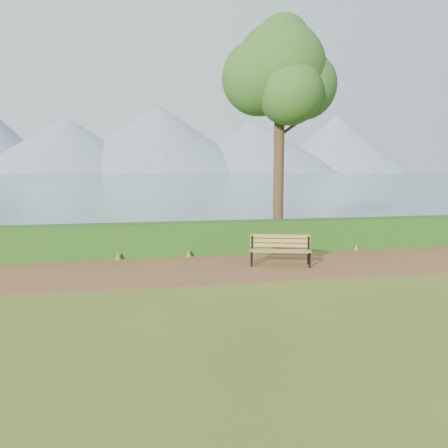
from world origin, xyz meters
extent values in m
plane|color=#465A19|center=(0.00, 0.00, 0.00)|extent=(140.00, 140.00, 0.00)
cube|color=brown|center=(0.00, 0.30, 0.01)|extent=(40.00, 3.40, 0.01)
cube|color=#194112|center=(0.00, 2.60, 0.50)|extent=(32.00, 0.85, 1.00)
cube|color=slate|center=(0.00, 260.00, 0.01)|extent=(700.00, 510.00, 0.00)
cone|color=gray|center=(-60.00, 395.00, 24.00)|extent=(160.00, 160.00, 48.00)
cone|color=gray|center=(20.00, 405.00, 31.00)|extent=(190.00, 190.00, 62.00)
cone|color=gray|center=(110.00, 400.00, 25.00)|extent=(170.00, 170.00, 50.00)
cone|color=gray|center=(200.00, 410.00, 29.00)|extent=(150.00, 150.00, 58.00)
cone|color=gray|center=(-10.00, 430.00, 17.50)|extent=(120.00, 120.00, 35.00)
cone|color=gray|center=(150.00, 425.00, 20.00)|extent=(130.00, 130.00, 40.00)
cube|color=black|center=(0.43, 0.35, 0.21)|extent=(0.06, 0.07, 0.42)
cube|color=black|center=(0.55, 0.74, 0.40)|extent=(0.06, 0.07, 0.81)
cube|color=black|center=(0.49, 0.54, 0.39)|extent=(0.18, 0.48, 0.05)
cube|color=black|center=(1.94, -0.11, 0.21)|extent=(0.06, 0.07, 0.42)
cube|color=black|center=(2.06, 0.29, 0.40)|extent=(0.06, 0.07, 0.81)
cube|color=black|center=(2.00, 0.09, 0.39)|extent=(0.18, 0.48, 0.05)
cube|color=#AE7443|center=(1.20, 0.15, 0.42)|extent=(1.65, 0.57, 0.03)
cube|color=#AE7443|center=(1.23, 0.26, 0.42)|extent=(1.65, 0.57, 0.03)
cube|color=#AE7443|center=(1.26, 0.38, 0.42)|extent=(1.65, 0.57, 0.03)
cube|color=#AE7443|center=(1.30, 0.49, 0.42)|extent=(1.65, 0.57, 0.03)
cube|color=#AE7443|center=(1.31, 0.54, 0.54)|extent=(1.63, 0.52, 0.10)
cube|color=#AE7443|center=(1.31, 0.54, 0.67)|extent=(1.63, 0.52, 0.10)
cube|color=#AE7443|center=(1.31, 0.54, 0.80)|extent=(1.63, 0.52, 0.10)
cylinder|color=#3C2518|center=(2.55, 4.44, 3.43)|extent=(0.38, 0.38, 6.85)
sphere|color=#224B19|center=(2.55, 4.44, 6.28)|extent=(3.24, 3.24, 3.24)
sphere|color=#224B19|center=(3.45, 4.51, 5.71)|extent=(2.47, 2.47, 2.47)
sphere|color=#224B19|center=(1.77, 4.45, 5.90)|extent=(2.67, 2.67, 2.67)
sphere|color=#224B19|center=(2.67, 3.73, 5.33)|extent=(2.28, 2.28, 2.28)
sphere|color=#224B19|center=(2.32, 5.09, 6.76)|extent=(2.09, 2.09, 2.09)
sphere|color=#224B19|center=(2.67, 4.51, 7.23)|extent=(1.90, 1.90, 1.90)
cylinder|color=#3C2518|center=(2.98, 4.44, 4.19)|extent=(1.00, 0.11, 0.75)
cylinder|color=#3C2518|center=(2.17, 4.54, 4.66)|extent=(0.78, 0.36, 0.68)
camera|label=1|loc=(-2.66, -11.04, 2.64)|focal=35.00mm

